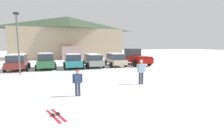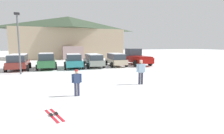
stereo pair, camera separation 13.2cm
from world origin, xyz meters
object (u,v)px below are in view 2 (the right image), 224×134
(parked_maroon_van, at_px, (18,61))
(skier_teen_in_navy_coat, at_px, (77,81))
(parked_green_coupe, at_px, (47,61))
(parked_beige_suv, at_px, (116,59))
(pickup_truck, at_px, (136,57))
(lamp_post, at_px, (19,40))
(parked_grey_wagon, at_px, (93,60))
(skier_adult_in_blue_parka, at_px, (141,71))
(parked_teal_hatchback, at_px, (74,61))
(ski_lodge, at_px, (69,37))
(pair_of_skis, at_px, (54,115))

(parked_maroon_van, xyz_separation_m, skier_teen_in_navy_coat, (4.68, -11.69, -0.11))
(parked_green_coupe, relative_size, parked_beige_suv, 0.98)
(pickup_truck, bearing_deg, skier_teen_in_navy_coat, -128.05)
(parked_maroon_van, bearing_deg, parked_beige_suv, -0.85)
(parked_beige_suv, distance_m, lamp_post, 11.01)
(pickup_truck, bearing_deg, parked_grey_wagon, -175.50)
(parked_maroon_van, relative_size, skier_adult_in_blue_parka, 2.56)
(parked_grey_wagon, height_order, parked_beige_suv, parked_beige_suv)
(parked_grey_wagon, height_order, pickup_truck, pickup_truck)
(skier_teen_in_navy_coat, xyz_separation_m, skier_adult_in_blue_parka, (4.49, 1.36, 0.15))
(parked_teal_hatchback, distance_m, lamp_post, 6.18)
(parked_grey_wagon, height_order, skier_teen_in_navy_coat, parked_grey_wagon)
(parked_beige_suv, xyz_separation_m, pickup_truck, (3.06, 0.50, 0.12))
(parked_beige_suv, relative_size, lamp_post, 0.80)
(parked_maroon_van, height_order, skier_adult_in_blue_parka, parked_maroon_van)
(parked_grey_wagon, bearing_deg, skier_adult_in_blue_parka, -84.33)
(ski_lodge, xyz_separation_m, pickup_truck, (7.27, -16.96, -3.31))
(skier_adult_in_blue_parka, height_order, pair_of_skis, skier_adult_in_blue_parka)
(parked_beige_suv, bearing_deg, parked_teal_hatchback, -176.71)
(ski_lodge, xyz_separation_m, skier_teen_in_navy_coat, (-2.14, -28.99, -3.50))
(parked_teal_hatchback, bearing_deg, parked_green_coupe, 170.78)
(parked_teal_hatchback, height_order, skier_adult_in_blue_parka, skier_adult_in_blue_parka)
(parked_grey_wagon, bearing_deg, parked_teal_hatchback, -172.02)
(parked_grey_wagon, distance_m, lamp_post, 8.37)
(parked_maroon_van, distance_m, parked_green_coupe, 2.85)
(parked_beige_suv, distance_m, skier_teen_in_navy_coat, 13.16)
(parked_beige_suv, bearing_deg, skier_teen_in_navy_coat, -118.87)
(parked_teal_hatchback, bearing_deg, parked_beige_suv, 3.29)
(parked_grey_wagon, distance_m, pair_of_skis, 14.67)
(ski_lodge, distance_m, parked_beige_suv, 18.29)
(parked_teal_hatchback, bearing_deg, skier_teen_in_navy_coat, -95.48)
(ski_lodge, relative_size, lamp_post, 3.94)
(parked_green_coupe, xyz_separation_m, parked_grey_wagon, (5.30, -0.14, -0.02))
(parked_teal_hatchback, xyz_separation_m, pair_of_skis, (-2.25, -13.56, -0.81))
(skier_adult_in_blue_parka, xyz_separation_m, pair_of_skis, (-5.66, -3.70, -0.92))
(parked_green_coupe, xyz_separation_m, skier_teen_in_navy_coat, (1.83, -11.69, -0.09))
(pickup_truck, relative_size, pair_of_skis, 3.53)
(pickup_truck, height_order, skier_adult_in_blue_parka, pickup_truck)
(parked_green_coupe, relative_size, skier_teen_in_navy_coat, 3.05)
(parked_beige_suv, distance_m, pickup_truck, 3.10)
(parked_maroon_van, distance_m, skier_adult_in_blue_parka, 13.81)
(parked_maroon_van, height_order, pair_of_skis, parked_maroon_van)
(parked_maroon_van, distance_m, parked_beige_suv, 11.04)
(parked_teal_hatchback, height_order, parked_grey_wagon, parked_teal_hatchback)
(ski_lodge, distance_m, skier_teen_in_navy_coat, 29.28)
(ski_lodge, height_order, parked_green_coupe, ski_lodge)
(parked_teal_hatchback, bearing_deg, parked_grey_wagon, 7.98)
(parked_teal_hatchback, xyz_separation_m, parked_beige_suv, (5.28, 0.30, 0.04))
(ski_lodge, relative_size, pickup_truck, 4.04)
(ski_lodge, distance_m, parked_maroon_van, 18.90)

